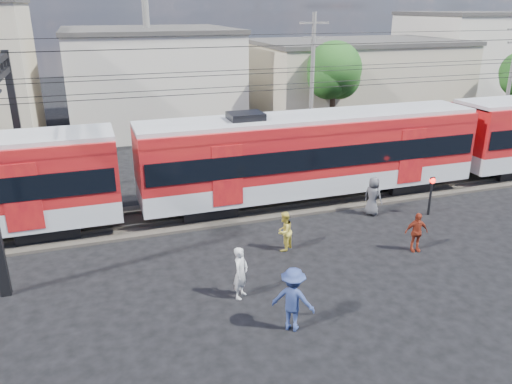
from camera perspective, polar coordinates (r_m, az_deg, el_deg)
ground at (r=16.67m, az=8.76°, el=-11.63°), size 120.00×120.00×0.00m
track_bed at (r=23.22m, az=-0.22°, el=-1.62°), size 70.00×3.40×0.12m
rail_near at (r=22.52m, az=0.39°, el=-2.02°), size 70.00×0.12×0.12m
rail_far at (r=23.84m, az=-0.80°, el=-0.71°), size 70.00×0.12×0.12m
commuter_train at (r=23.55m, az=6.81°, el=4.58°), size 50.30×3.08×4.17m
catenary at (r=20.80m, az=-23.74°, el=8.64°), size 70.00×9.30×7.52m
building_midwest at (r=40.03m, az=-11.98°, el=12.67°), size 12.24×12.24×7.30m
building_mideast at (r=42.32m, az=11.17°, el=12.44°), size 16.32×10.20×6.30m
building_east at (r=53.55m, az=22.60°, el=14.00°), size 10.20×10.20×8.30m
utility_pole_mid at (r=30.56m, az=6.41°, el=12.34°), size 1.80×0.24×8.50m
utility_pole_east at (r=37.92m, az=27.06°, el=11.46°), size 1.80×0.24×8.00m
tree_near at (r=34.70m, az=9.13°, el=13.38°), size 3.82×3.64×6.72m
pedestrian_a at (r=16.01m, az=-1.76°, el=-9.19°), size 0.74×0.75×1.74m
pedestrian_b at (r=19.02m, az=3.24°, el=-4.50°), size 0.96×0.93×1.55m
pedestrian_c at (r=14.54m, az=4.24°, el=-12.13°), size 1.44×1.34×1.95m
pedestrian_d at (r=19.87m, az=17.85°, el=-4.38°), size 0.96×0.53×1.55m
pedestrian_e at (r=22.75m, az=13.22°, el=-0.47°), size 0.91×1.02×1.75m
crossing_signal at (r=23.31m, az=19.40°, el=0.35°), size 0.26×0.26×1.78m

